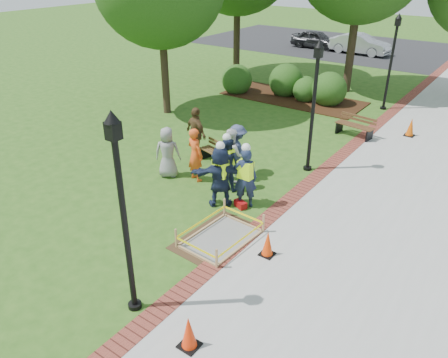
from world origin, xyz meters
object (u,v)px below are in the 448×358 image
Objects in this scene: hivis_worker_c at (227,162)px; wet_concrete_pad at (221,232)px; hivis_worker_a at (220,175)px; bench_near at (216,157)px; hivis_worker_b at (245,176)px; cone_front at (189,333)px; lamp_near at (122,204)px.

wet_concrete_pad is at bearing -57.51° from hivis_worker_c.
bench_near is at bearing 129.19° from hivis_worker_a.
bench_near is 0.74× the size of hivis_worker_b.
cone_front is 0.40× the size of hivis_worker_c.
hivis_worker_b is at bearing 104.24° from wet_concrete_pad.
hivis_worker_b is (-2.00, 4.90, 0.61)m from cone_front.
bench_near is at bearing 112.98° from lamp_near.
hivis_worker_b is at bearing -37.22° from bench_near.
lamp_near reaches higher than wet_concrete_pad.
wet_concrete_pad is 3.47m from cone_front.
hivis_worker_a is 0.70m from hivis_worker_b.
lamp_near is at bearing -76.95° from hivis_worker_a.
hivis_worker_a is at bearing -64.53° from hivis_worker_c.
bench_near is 3.06m from hivis_worker_b.
hivis_worker_c reaches higher than bench_near.
hivis_worker_b is (2.37, -1.80, 0.72)m from bench_near.
wet_concrete_pad is 1.93m from hivis_worker_a.
hivis_worker_b is at bearing 112.17° from cone_front.
wet_concrete_pad is 4.57m from bench_near.
hivis_worker_a is at bearing 126.46° from wet_concrete_pad.
hivis_worker_a is (1.76, -2.16, 0.74)m from bench_near.
hivis_worker_b reaches higher than cone_front.
hivis_worker_b is at bearing -27.71° from hivis_worker_c.
bench_near is at bearing 136.72° from hivis_worker_c.
hivis_worker_c is (-1.49, 2.34, 0.67)m from wet_concrete_pad.
lamp_near is at bearing 175.16° from cone_front.
cone_front is at bearing -56.92° from bench_near.
hivis_worker_c is at bearing 115.47° from hivis_worker_a.
bench_near is (-2.82, 3.59, 0.00)m from wet_concrete_pad.
hivis_worker_a reaches higher than hivis_worker_b.
hivis_worker_c is at bearing 105.30° from lamp_near.
bench_near is 1.98× the size of cone_front.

